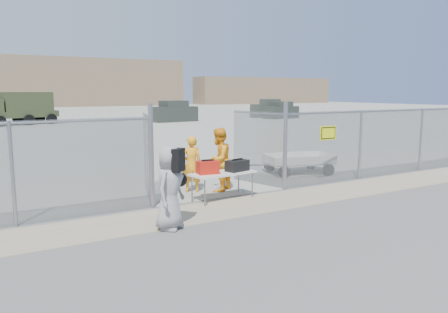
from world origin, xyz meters
TOP-DOWN VIEW (x-y plane):
  - ground at (0.00, 0.00)m, footprint 160.00×160.00m
  - tarmac_inside at (0.00, 42.00)m, footprint 160.00×80.00m
  - dirt_strip at (0.00, 1.00)m, footprint 44.00×1.60m
  - distant_hills at (5.00, 78.00)m, footprint 140.00×6.00m
  - chain_link_fence at (0.00, 2.00)m, footprint 40.00×0.20m
  - folding_table at (-0.15, 1.80)m, footprint 1.79×0.93m
  - orange_bag at (-0.58, 1.82)m, footprint 0.56×0.41m
  - black_duffel at (0.26, 1.77)m, footprint 0.66×0.48m
  - security_worker_left at (-0.47, 3.00)m, footprint 0.66×0.54m
  - security_worker_right at (0.26, 2.74)m, footprint 1.10×1.04m
  - visitor at (-2.28, 0.25)m, footprint 1.00×0.97m
  - utility_trailer at (3.95, 3.73)m, footprint 3.20×2.18m
  - military_truck at (-2.03, 32.82)m, footprint 6.13×3.76m
  - parked_vehicle_near at (10.67, 29.84)m, footprint 4.41×2.40m
  - parked_vehicle_mid at (22.23, 30.65)m, footprint 4.63×3.99m
  - parked_vehicle_far at (22.31, 28.78)m, footprint 4.01×2.32m

SIDE VIEW (x-z plane):
  - ground at x=0.00m, z-range 0.00..0.00m
  - tarmac_inside at x=0.00m, z-range 0.00..0.01m
  - dirt_strip at x=0.00m, z-range 0.00..0.01m
  - utility_trailer at x=3.95m, z-range 0.00..0.71m
  - folding_table at x=-0.15m, z-range 0.00..0.73m
  - security_worker_left at x=-0.47m, z-range 0.00..1.58m
  - parked_vehicle_far at x=22.31m, z-range 0.00..1.71m
  - visitor at x=-2.28m, z-range 0.00..1.72m
  - black_duffel at x=0.26m, z-range 0.73..1.01m
  - orange_bag at x=-0.58m, z-range 0.73..1.05m
  - security_worker_right at x=0.26m, z-range 0.00..1.78m
  - parked_vehicle_near at x=10.67m, z-range 0.00..1.91m
  - parked_vehicle_mid at x=22.23m, z-range 0.00..1.93m
  - chain_link_fence at x=0.00m, z-range 0.00..2.20m
  - military_truck at x=-2.03m, z-range 0.00..2.74m
  - distant_hills at x=5.00m, z-range 0.00..9.00m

